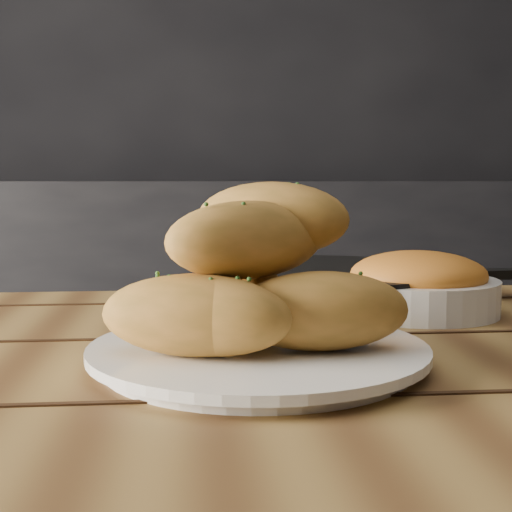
% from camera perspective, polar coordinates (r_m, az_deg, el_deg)
% --- Properties ---
extents(back_wall, '(4.00, 0.04, 2.70)m').
position_cam_1_polar(back_wall, '(2.46, -5.75, 16.57)').
color(back_wall, black).
rests_on(back_wall, ground).
extents(counter, '(2.80, 0.60, 0.90)m').
position_cam_1_polar(counter, '(2.16, -5.54, -6.01)').
color(counter, black).
rests_on(counter, ground).
extents(table, '(1.62, 0.82, 0.75)m').
position_cam_1_polar(table, '(0.64, 0.28, -17.03)').
color(table, olive).
rests_on(table, ground).
extents(plate, '(0.28, 0.28, 0.02)m').
position_cam_1_polar(plate, '(0.60, 0.18, -7.87)').
color(plate, white).
rests_on(plate, table).
extents(bread_rolls, '(0.25, 0.22, 0.13)m').
position_cam_1_polar(bread_rolls, '(0.58, -0.71, -2.15)').
color(bread_rolls, '#BB7C34').
rests_on(bread_rolls, plate).
extents(skillet, '(0.44, 0.31, 0.05)m').
position_cam_1_polar(skillet, '(0.89, 5.59, -2.36)').
color(skillet, black).
rests_on(skillet, table).
extents(bowl, '(0.19, 0.19, 0.07)m').
position_cam_1_polar(bowl, '(0.85, 12.84, -2.29)').
color(bowl, white).
rests_on(bowl, table).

